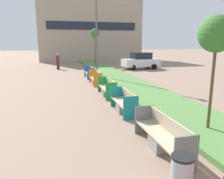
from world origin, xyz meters
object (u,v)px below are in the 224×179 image
Objects in this scene: sapling_tree_near at (217,35)px; pedestrian_walking at (58,61)px; bench_orange_frame at (96,79)px; street_lamp_post at (96,23)px; litter_bin at (181,179)px; sapling_tree_far at (95,34)px; bench_grey_frame at (162,137)px; bench_teal_frame at (124,104)px; parked_car_distant at (141,61)px; bench_green_frame at (107,89)px; bench_blue_frame at (90,74)px.

sapling_tree_near is 20.15m from pedestrian_walking.
bench_orange_frame is 5.04m from street_lamp_post.
litter_bin is 24.13m from sapling_tree_far.
bench_orange_frame is at bearing 90.03° from bench_grey_frame.
bench_teal_frame is 0.99× the size of bench_orange_frame.
pedestrian_walking is 9.39m from parked_car_distant.
bench_orange_frame is at bearing -134.95° from parked_car_distant.
parked_car_distant is at bearing -38.02° from sapling_tree_far.
parked_car_distant reaches higher than bench_teal_frame.
parked_car_distant is at bearing 60.08° from bench_green_frame.
street_lamp_post is 12.50m from sapling_tree_near.
bench_grey_frame is 0.30× the size of street_lamp_post.
pedestrian_walking is at bearing 113.70° from street_lamp_post.
bench_grey_frame and bench_green_frame have the same top height.
parked_car_distant reaches higher than bench_blue_frame.
bench_orange_frame is 10.29m from pedestrian_walking.
bench_green_frame is at bearing -97.68° from sapling_tree_far.
sapling_tree_near is (2.04, -2.81, 2.82)m from bench_teal_frame.
sapling_tree_far reaches higher than bench_grey_frame.
bench_blue_frame is 0.51× the size of sapling_tree_near.
bench_teal_frame is 6.72m from bench_orange_frame.
sapling_tree_near is at bearing 18.78° from bench_grey_frame.
litter_bin is (-0.60, -15.09, 0.10)m from bench_blue_frame.
bench_teal_frame is 10.41m from street_lamp_post.
sapling_tree_far is 6.62m from parked_car_distant.
bench_teal_frame is at bearing -81.39° from pedestrian_walking.
sapling_tree_near reaches higher than litter_bin.
bench_blue_frame is 0.45× the size of parked_car_distant.
street_lamp_post is at bearing 84.54° from bench_green_frame.
street_lamp_post reaches higher than bench_orange_frame.
sapling_tree_near is 0.82× the size of sapling_tree_far.
bench_grey_frame is 3.54m from sapling_tree_near.
litter_bin is at bearing -94.64° from street_lamp_post.
bench_teal_frame is at bearing -96.38° from sapling_tree_far.
bench_green_frame is at bearing -95.46° from street_lamp_post.
bench_green_frame and bench_orange_frame have the same top height.
parked_car_distant is at bearing 40.46° from street_lamp_post.
sapling_tree_far is 2.62× the size of pedestrian_walking.
bench_orange_frame is 0.24× the size of street_lamp_post.
bench_blue_frame is 9.60m from sapling_tree_far.
sapling_tree_far is at bearing 90.00° from sapling_tree_near.
litter_bin is (-0.60, -5.45, 0.10)m from bench_teal_frame.
sapling_tree_far reaches higher than bench_blue_frame.
bench_grey_frame is 2.04m from litter_bin.
bench_blue_frame is at bearing -70.28° from pedestrian_walking.
sapling_tree_far is at bearing 83.62° from bench_teal_frame.
parked_car_distant is (4.60, 17.49, -2.27)m from sapling_tree_near.
bench_teal_frame is 16.11m from parked_car_distant.
sapling_tree_near is 21.10m from sapling_tree_far.
sapling_tree_far is 5.76m from pedestrian_walking.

